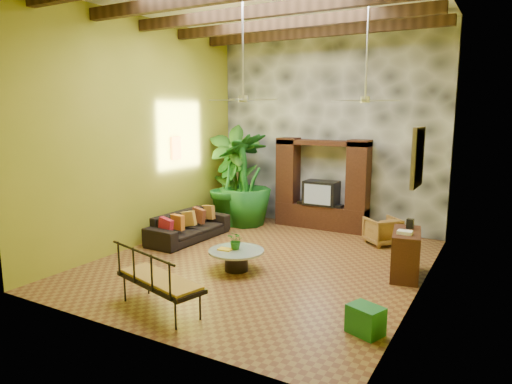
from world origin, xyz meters
The scene contains 22 objects.
ground centered at (0.00, 0.00, 0.00)m, with size 7.00×7.00×0.00m, color brown.
back_wall centered at (0.00, 3.50, 2.50)m, with size 6.00×0.02×5.00m, color olive.
left_wall centered at (-3.00, 0.00, 2.50)m, with size 0.02×7.00×5.00m, color olive.
right_wall centered at (3.00, 0.00, 2.50)m, with size 0.02×7.00×5.00m, color olive.
stone_accent_wall centered at (0.00, 3.44, 2.50)m, with size 5.98×0.10×4.98m, color #37393F.
ceiling_beams centered at (0.00, 0.00, 4.78)m, with size 5.95×5.36×0.22m.
entertainment_center centered at (0.00, 3.14, 0.97)m, with size 2.40×0.55×2.30m.
ceiling_fan_front centered at (-0.20, -0.40, 3.40)m, with size 1.28×1.28×1.86m.
ceiling_fan_back centered at (1.60, 1.20, 3.40)m, with size 1.28×1.28×1.86m.
wall_art_mask centered at (-2.96, 1.00, 2.10)m, with size 0.06×0.32×0.55m, color gold.
wall_art_painting centered at (2.96, -0.60, 2.30)m, with size 0.06×0.70×0.90m, color navy.
sofa centered at (-2.30, 0.58, 0.32)m, with size 2.19×0.86×0.64m, color black.
wicker_armchair centered at (1.77, 2.42, 0.31)m, with size 0.67×0.68×0.62m, color olive.
tall_plant_a centered at (-2.28, 2.56, 1.31)m, with size 1.38×0.94×2.63m, color #265B18.
tall_plant_b centered at (-2.31, 2.29, 1.07)m, with size 1.18×0.95×2.14m, color #19611E.
tall_plant_c centered at (-1.87, 2.46, 1.22)m, with size 1.36×1.36×2.43m, color #175819.
coffee_table centered at (-0.20, -0.68, 0.26)m, with size 1.05×1.05×0.40m.
centerpiece_plant centered at (-0.22, -0.64, 0.57)m, with size 0.31×0.27×0.34m, color #1E5E18.
yellow_tray centered at (-0.38, -0.78, 0.41)m, with size 0.25×0.18×0.03m, color #F8F71B.
iron_bench centered at (-0.26, -2.81, 0.53)m, with size 1.69×0.98×0.57m.
side_console centered at (2.65, 0.57, 0.42)m, with size 0.47×1.06×0.84m, color #381A12.
green_bin centered at (2.65, -1.95, 0.20)m, with size 0.45×0.34×0.39m, color #217B2B.
Camera 1 is at (4.20, -7.69, 2.97)m, focal length 32.00 mm.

